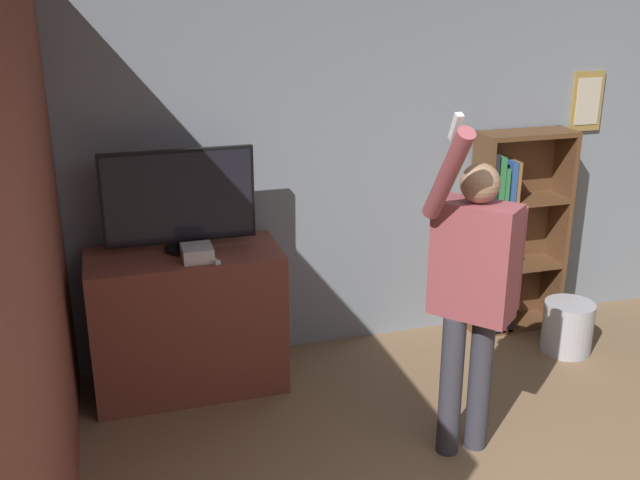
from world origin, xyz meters
The scene contains 9 objects.
wall_back centered at (0.01, 2.90, 1.35)m, with size 6.43×0.09×2.70m.
wall_side_brick centered at (-2.24, 1.44, 1.35)m, with size 0.06×4.47×2.70m.
tv_ledge centered at (-1.49, 2.52, 0.47)m, with size 1.22×0.58×0.95m.
television centered at (-1.49, 2.57, 1.29)m, with size 0.95×0.22×0.66m.
game_console centered at (-1.42, 2.38, 0.99)m, with size 0.19×0.20×0.09m.
remote_loose centered at (-1.34, 2.32, 0.96)m, with size 0.09×0.14×0.02m.
bookshelf centered at (0.96, 2.72, 0.73)m, with size 0.72×0.28×1.54m.
person centered at (-0.08, 1.35, 1.03)m, with size 0.58×0.56×2.01m.
waste_bin centered at (1.21, 2.23, 0.19)m, with size 0.36×0.36×0.38m.
Camera 1 is at (-1.93, -1.96, 2.60)m, focal length 42.00 mm.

